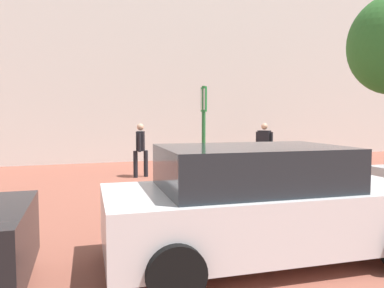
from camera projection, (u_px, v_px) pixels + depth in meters
name	position (u px, v px, depth m)	size (l,w,h in m)	color
ground_plane	(216.00, 186.00, 10.44)	(60.00, 60.00, 0.00)	brown
building_facade	(154.00, 48.00, 16.76)	(28.00, 1.20, 10.00)	silver
planter_strip	(290.00, 196.00, 8.73)	(7.00, 1.10, 0.16)	#336028
parking_sign_post	(204.00, 129.00, 7.89)	(0.08, 0.36, 2.58)	#2D7238
bike_at_sign	(202.00, 189.00, 8.14)	(1.68, 0.42, 0.86)	black
bike_rack_cluster	(269.00, 156.00, 15.21)	(2.65, 1.68, 0.83)	#99999E
bollard_steel	(235.00, 155.00, 14.33)	(0.16, 0.16, 0.90)	#ADADB2
person_suited_dark	(141.00, 147.00, 11.92)	(0.49, 0.58, 1.72)	black
person_suited_navy	(264.00, 145.00, 12.67)	(0.43, 0.51, 1.72)	#2D2D38
car_white_hatch	(262.00, 204.00, 5.05)	(4.42, 2.26, 1.54)	silver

